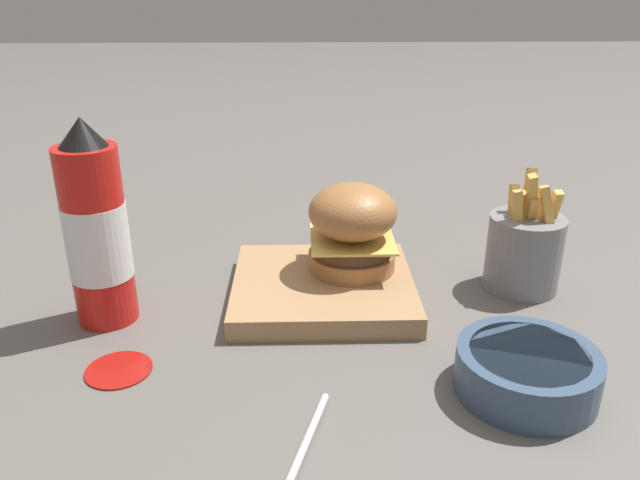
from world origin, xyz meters
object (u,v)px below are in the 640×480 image
object	(u,v)px
ketchup_bottle	(97,232)
fries_basket	(524,250)
side_bowl	(527,370)
burger	(352,227)
serving_board	(320,288)

from	to	relation	value
ketchup_bottle	fries_basket	world-z (taller)	ketchup_bottle
ketchup_bottle	side_bowl	bearing A→B (deg)	160.97
burger	fries_basket	xyz separation A→B (m)	(-0.21, 0.01, -0.03)
fries_basket	side_bowl	size ratio (longest dim) A/B	1.16
burger	side_bowl	xyz separation A→B (m)	(-0.15, 0.22, -0.06)
fries_basket	side_bowl	bearing A→B (deg)	73.11
side_bowl	serving_board	bearing A→B (deg)	-45.56
serving_board	burger	distance (m)	0.08
serving_board	ketchup_bottle	bearing A→B (deg)	10.01
burger	ketchup_bottle	distance (m)	0.29
serving_board	burger	xyz separation A→B (m)	(-0.04, -0.03, 0.07)
serving_board	fries_basket	distance (m)	0.26
ketchup_bottle	fries_basket	size ratio (longest dim) A/B	1.51
ketchup_bottle	side_bowl	xyz separation A→B (m)	(-0.43, 0.15, -0.08)
serving_board	fries_basket	bearing A→B (deg)	-175.60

